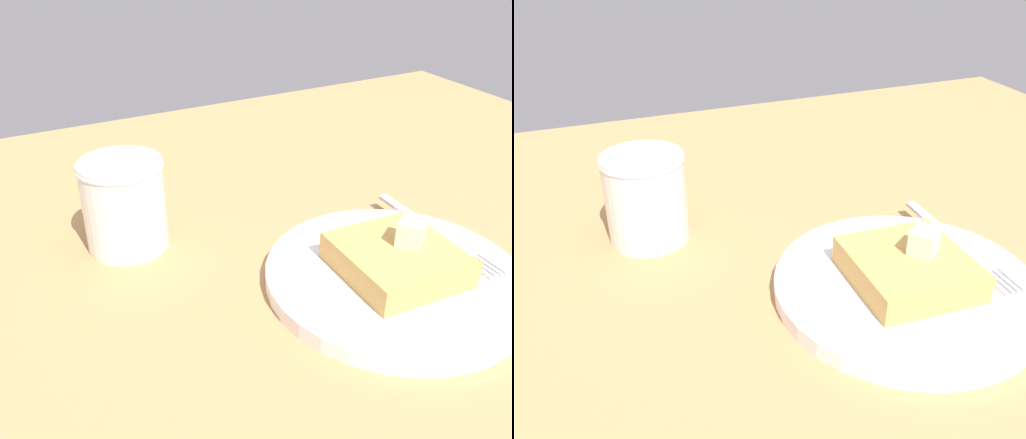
% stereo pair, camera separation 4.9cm
% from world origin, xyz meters
% --- Properties ---
extents(table_surface, '(0.98, 0.98, 0.02)m').
position_xyz_m(table_surface, '(0.00, 0.00, 0.01)').
color(table_surface, '#AE7E4D').
rests_on(table_surface, ground).
extents(plate, '(0.22, 0.22, 0.01)m').
position_xyz_m(plate, '(0.02, 0.00, 0.03)').
color(plate, white).
rests_on(plate, table_surface).
extents(toast_slice_center, '(0.10, 0.10, 0.02)m').
position_xyz_m(toast_slice_center, '(0.02, 0.00, 0.04)').
color(toast_slice_center, tan).
rests_on(toast_slice_center, plate).
extents(butter_pat_primary, '(0.03, 0.03, 0.02)m').
position_xyz_m(butter_pat_primary, '(0.02, 0.01, 0.07)').
color(butter_pat_primary, '#F3EFC3').
rests_on(butter_pat_primary, toast_slice_center).
extents(fork, '(0.16, 0.02, 0.00)m').
position_xyz_m(fork, '(-0.00, 0.07, 0.03)').
color(fork, silver).
rests_on(fork, plate).
extents(syrup_jar, '(0.08, 0.08, 0.09)m').
position_xyz_m(syrup_jar, '(-0.15, -0.18, 0.06)').
color(syrup_jar, '#331905').
rests_on(syrup_jar, table_surface).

